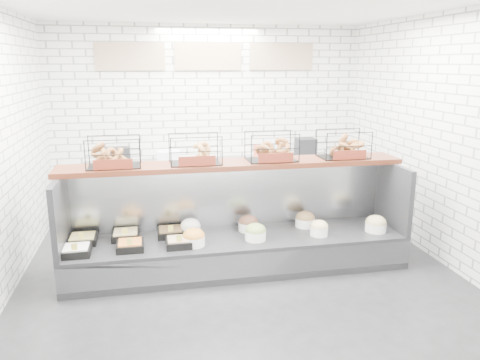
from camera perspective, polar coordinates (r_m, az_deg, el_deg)
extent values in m
plane|color=black|center=(5.49, 0.32, -11.87)|extent=(5.50, 5.50, 0.00)
cube|color=white|center=(7.71, -3.81, 7.32)|extent=(5.00, 0.02, 3.00)
cube|color=white|center=(6.04, 24.34, 4.22)|extent=(0.02, 5.50, 3.00)
cube|color=white|center=(4.98, 0.37, 20.96)|extent=(5.00, 5.50, 0.02)
cube|color=tan|center=(7.56, -13.26, 14.45)|extent=(1.05, 0.03, 0.42)
cube|color=tan|center=(7.62, -3.91, 14.78)|extent=(1.05, 0.03, 0.42)
cube|color=tan|center=(7.87, 5.08, 14.73)|extent=(1.05, 0.03, 0.42)
cube|color=black|center=(5.68, -0.29, -8.75)|extent=(4.00, 0.90, 0.40)
cube|color=#93969B|center=(5.28, 0.62, -10.35)|extent=(4.00, 0.03, 0.28)
cube|color=#93969B|center=(5.86, -1.07, -1.80)|extent=(4.00, 0.08, 0.80)
cube|color=black|center=(5.47, -21.06, -3.94)|extent=(0.06, 0.90, 0.80)
cube|color=black|center=(6.15, 18.05, -1.76)|extent=(0.06, 0.90, 0.80)
cube|color=black|center=(5.38, -19.31, -8.18)|extent=(0.30, 0.30, 0.08)
cube|color=silver|center=(5.36, -19.34, -7.84)|extent=(0.26, 0.26, 0.04)
cube|color=#D1C548|center=(5.25, -19.54, -7.70)|extent=(0.06, 0.01, 0.08)
cube|color=black|center=(5.68, -18.61, -6.93)|extent=(0.31, 0.31, 0.08)
cube|color=#CBBD68|center=(5.67, -18.64, -6.60)|extent=(0.26, 0.26, 0.04)
cube|color=#D1C548|center=(5.55, -18.82, -6.46)|extent=(0.06, 0.01, 0.08)
cube|color=black|center=(5.35, -13.24, -7.84)|extent=(0.29, 0.29, 0.08)
cube|color=#C86D2A|center=(5.34, -13.26, -7.49)|extent=(0.25, 0.25, 0.04)
cube|color=#D1C548|center=(5.22, -13.32, -7.34)|extent=(0.06, 0.01, 0.08)
cube|color=black|center=(5.68, -13.75, -6.56)|extent=(0.32, 0.32, 0.08)
cube|color=#D4C082|center=(5.67, -13.77, -6.23)|extent=(0.27, 0.27, 0.04)
cube|color=#D1C548|center=(5.55, -13.85, -6.09)|extent=(0.06, 0.01, 0.08)
cube|color=black|center=(5.34, -7.48, -7.61)|extent=(0.28, 0.28, 0.08)
cube|color=tan|center=(5.33, -7.49, -7.26)|extent=(0.24, 0.24, 0.04)
cube|color=#D1C548|center=(5.22, -7.44, -7.09)|extent=(0.06, 0.01, 0.08)
cube|color=black|center=(5.66, -8.48, -6.37)|extent=(0.30, 0.30, 0.08)
cube|color=brown|center=(5.65, -8.49, -6.04)|extent=(0.26, 0.26, 0.04)
cube|color=#D1C548|center=(5.53, -8.45, -5.88)|extent=(0.06, 0.01, 0.08)
cylinder|color=white|center=(5.34, -5.64, -7.38)|extent=(0.25, 0.25, 0.11)
ellipsoid|color=#C57A29|center=(5.32, -5.66, -6.78)|extent=(0.25, 0.25, 0.17)
cylinder|color=white|center=(5.68, -6.04, -6.07)|extent=(0.24, 0.24, 0.11)
ellipsoid|color=white|center=(5.66, -6.06, -5.50)|extent=(0.24, 0.24, 0.17)
cylinder|color=white|center=(5.48, 1.89, -6.75)|extent=(0.25, 0.25, 0.11)
ellipsoid|color=olive|center=(5.46, 1.90, -6.16)|extent=(0.24, 0.24, 0.17)
cylinder|color=white|center=(5.77, 1.02, -5.66)|extent=(0.24, 0.24, 0.11)
ellipsoid|color=brown|center=(5.75, 1.02, -5.10)|extent=(0.24, 0.24, 0.17)
cylinder|color=white|center=(5.70, 9.60, -6.14)|extent=(0.21, 0.21, 0.11)
ellipsoid|color=#CBB57D|center=(5.68, 9.62, -5.57)|extent=(0.21, 0.21, 0.15)
cylinder|color=white|center=(5.97, 7.93, -5.12)|extent=(0.25, 0.25, 0.11)
ellipsoid|color=brown|center=(5.95, 7.95, -4.57)|extent=(0.24, 0.24, 0.17)
cylinder|color=white|center=(5.98, 16.20, -5.53)|extent=(0.25, 0.25, 0.11)
ellipsoid|color=tan|center=(5.96, 16.24, -4.98)|extent=(0.25, 0.25, 0.17)
cube|color=#3B160C|center=(5.58, -0.74, 1.92)|extent=(4.10, 0.50, 0.06)
cube|color=black|center=(5.46, -15.16, 3.31)|extent=(0.60, 0.38, 0.34)
cube|color=#601E11|center=(5.28, -15.22, 1.85)|extent=(0.42, 0.02, 0.11)
cube|color=black|center=(5.47, -5.50, 3.76)|extent=(0.60, 0.38, 0.34)
cube|color=#601E11|center=(5.29, -5.24, 2.32)|extent=(0.42, 0.02, 0.11)
cube|color=black|center=(5.64, 3.87, 4.10)|extent=(0.60, 0.38, 0.34)
cube|color=#601E11|center=(5.46, 4.40, 2.71)|extent=(0.42, 0.02, 0.11)
cube|color=black|center=(5.94, 12.49, 4.31)|extent=(0.60, 0.38, 0.34)
cube|color=#601E11|center=(5.78, 13.23, 2.99)|extent=(0.42, 0.02, 0.11)
cube|color=#93969B|center=(7.59, -3.37, -0.85)|extent=(4.00, 0.60, 0.90)
cube|color=black|center=(7.43, -14.79, 2.89)|extent=(0.40, 0.30, 0.24)
cube|color=silver|center=(7.37, -8.71, 2.85)|extent=(0.35, 0.28, 0.18)
cylinder|color=#C04430|center=(7.59, 2.00, 3.49)|extent=(0.09, 0.09, 0.22)
cube|color=black|center=(7.81, 8.00, 3.96)|extent=(0.30, 0.30, 0.30)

